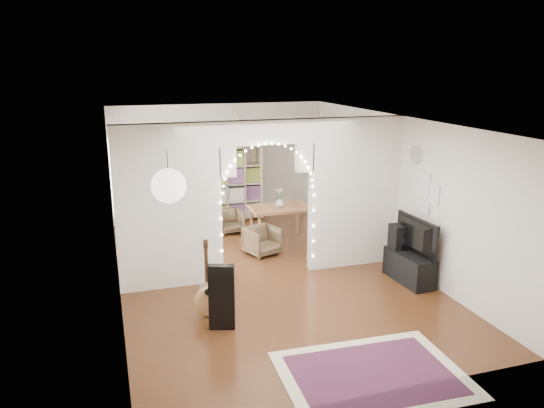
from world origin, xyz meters
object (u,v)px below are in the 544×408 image
object	(u,v)px
media_console	(409,268)
bookcase	(226,184)
dining_table	(280,210)
dining_chair_left	(230,221)
dining_chair_right	(262,241)
acoustic_guitar	(207,289)
floor_speaker	(400,250)

from	to	relation	value
media_console	bookcase	size ratio (longest dim) A/B	0.58
media_console	dining_table	size ratio (longest dim) A/B	0.82
media_console	dining_chair_left	world-z (taller)	media_console
media_console	bookcase	xyz separation A→B (m)	(-2.12, 4.56, 0.62)
bookcase	dining_chair_right	xyz separation A→B (m)	(0.13, -2.53, -0.60)
bookcase	dining_chair_right	size ratio (longest dim) A/B	2.91
media_console	dining_chair_right	size ratio (longest dim) A/B	1.68
acoustic_guitar	bookcase	bearing A→B (deg)	71.69
media_console	dining_chair_left	xyz separation A→B (m)	(-2.27, 3.58, -0.00)
dining_table	dining_chair_left	size ratio (longest dim) A/B	2.23
media_console	bookcase	world-z (taller)	bookcase
acoustic_guitar	dining_chair_right	size ratio (longest dim) A/B	1.69
dining_table	dining_chair_right	world-z (taller)	dining_table
bookcase	dining_chair_right	world-z (taller)	bookcase
acoustic_guitar	floor_speaker	world-z (taller)	acoustic_guitar
media_console	dining_table	world-z (taller)	dining_table
acoustic_guitar	bookcase	distance (m)	5.03
media_console	dining_table	bearing A→B (deg)	115.40
dining_table	acoustic_guitar	bearing A→B (deg)	-124.18
floor_speaker	acoustic_guitar	bearing A→B (deg)	-167.75
floor_speaker	dining_chair_right	xyz separation A→B (m)	(-1.99, 1.72, -0.18)
media_console	dining_table	distance (m)	3.02
floor_speaker	media_console	xyz separation A→B (m)	(0.00, -0.31, -0.20)
floor_speaker	media_console	bearing A→B (deg)	-86.89
bookcase	dining_chair_right	distance (m)	2.60
acoustic_guitar	floor_speaker	bearing A→B (deg)	6.88
bookcase	acoustic_guitar	bearing A→B (deg)	-116.72
dining_chair_left	media_console	bearing A→B (deg)	-63.12
floor_speaker	dining_table	world-z (taller)	floor_speaker
acoustic_guitar	dining_table	world-z (taller)	acoustic_guitar
floor_speaker	dining_table	size ratio (longest dim) A/B	0.75
floor_speaker	dining_chair_left	bearing A→B (deg)	127.84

